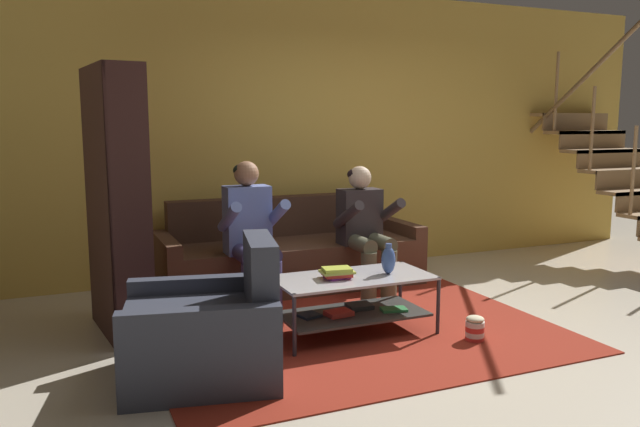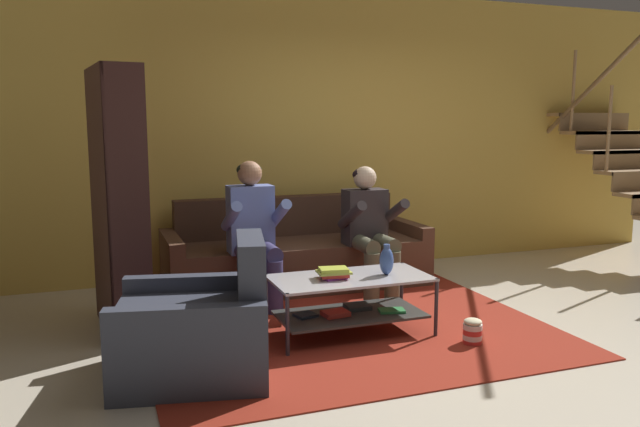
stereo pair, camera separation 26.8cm
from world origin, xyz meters
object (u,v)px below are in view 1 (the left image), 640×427
at_px(vase, 388,260).
at_px(book_stack, 337,273).
at_px(couch, 290,257).
at_px(person_seated_right, 365,225).
at_px(armchair, 206,333).
at_px(coffee_table, 353,296).
at_px(popcorn_tub, 475,329).
at_px(person_seated_left, 251,229).
at_px(bookshelf, 113,225).

relative_size(vase, book_stack, 0.92).
xyz_separation_m(couch, person_seated_right, (0.54, -0.52, 0.36)).
bearing_deg(armchair, coffee_table, 17.38).
xyz_separation_m(person_seated_right, vase, (-0.31, -0.98, -0.09)).
xyz_separation_m(coffee_table, popcorn_tub, (0.73, -0.50, -0.19)).
height_order(coffee_table, vase, vase).
bearing_deg(person_seated_left, vase, -52.26).
xyz_separation_m(couch, vase, (0.23, -1.50, 0.26)).
bearing_deg(bookshelf, person_seated_left, 13.10).
relative_size(armchair, popcorn_tub, 5.54).
relative_size(person_seated_left, book_stack, 4.96).
relative_size(person_seated_left, popcorn_tub, 6.48).
bearing_deg(person_seated_right, bookshelf, -173.39).
bearing_deg(popcorn_tub, person_seated_right, 95.83).
xyz_separation_m(person_seated_right, coffee_table, (-0.59, -0.94, -0.36)).
distance_m(coffee_table, popcorn_tub, 0.91).
distance_m(person_seated_right, coffee_table, 1.16).
height_order(person_seated_left, coffee_table, person_seated_left).
bearing_deg(person_seated_left, bookshelf, -166.90).
height_order(person_seated_right, armchair, person_seated_right).
bearing_deg(vase, coffee_table, 172.20).
height_order(couch, person_seated_right, person_seated_right).
bearing_deg(vase, book_stack, 176.18).
height_order(couch, bookshelf, bookshelf).
distance_m(book_stack, popcorn_tub, 1.07).
xyz_separation_m(coffee_table, bookshelf, (-1.60, 0.69, 0.54)).
bearing_deg(person_seated_right, book_stack, -127.09).
bearing_deg(couch, coffee_table, -91.94).
distance_m(book_stack, armchair, 1.12).
bearing_deg(coffee_table, book_stack, -175.53).
xyz_separation_m(coffee_table, armchair, (-1.18, -0.37, -0.00)).
distance_m(couch, popcorn_tub, 2.08).
height_order(book_stack, popcorn_tub, book_stack).
distance_m(couch, coffee_table, 1.46).
bearing_deg(vase, person_seated_right, 72.45).
distance_m(coffee_table, vase, 0.38).
bearing_deg(coffee_table, armchair, -162.62).
xyz_separation_m(coffee_table, vase, (0.28, -0.04, 0.26)).
bearing_deg(coffee_table, person_seated_left, 117.18).
height_order(coffee_table, bookshelf, bookshelf).
bearing_deg(person_seated_right, vase, -107.55).
distance_m(person_seated_right, armchair, 2.23).
bearing_deg(vase, bookshelf, 158.93).
bearing_deg(vase, armchair, -167.18).
xyz_separation_m(bookshelf, popcorn_tub, (2.34, -1.19, -0.73)).
relative_size(person_seated_right, bookshelf, 0.59).
bearing_deg(armchair, person_seated_right, 36.59).
bearing_deg(armchair, popcorn_tub, -3.88).
xyz_separation_m(person_seated_left, book_stack, (0.35, -0.96, -0.19)).
bearing_deg(bookshelf, person_seated_right, 6.61).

